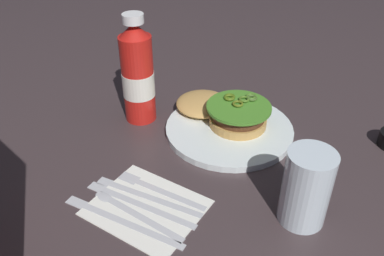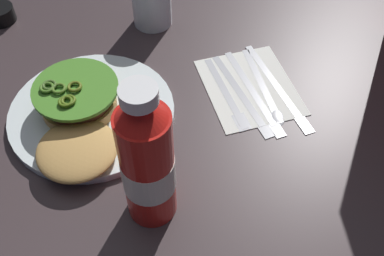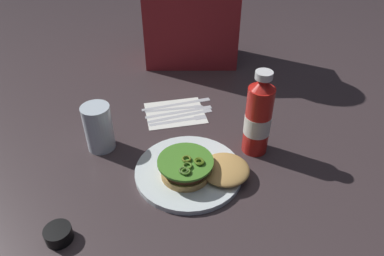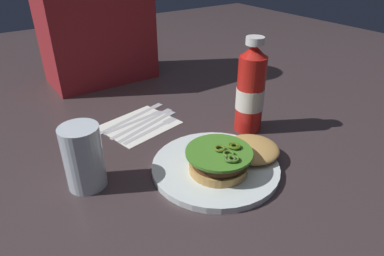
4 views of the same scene
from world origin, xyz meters
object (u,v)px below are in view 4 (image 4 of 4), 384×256
Objects in this scene: spoon_utensil at (143,117)px; butter_knife at (136,115)px; burger_sandwich at (232,156)px; fork_utensil at (156,127)px; napkin at (139,125)px; steak_knife at (147,120)px; ketchup_bottle at (250,91)px; water_glass at (83,157)px; dinner_plate at (215,167)px; table_knife at (152,123)px.

spoon_utensil is 0.03m from butter_knife.
burger_sandwich reaches higher than fork_utensil.
napkin is 0.03m from steak_knife.
steak_knife reaches higher than napkin.
butter_knife is at bearing 100.76° from steak_knife.
butter_knife is (0.02, 0.05, 0.00)m from napkin.
ketchup_bottle is at bearing -38.17° from napkin.
water_glass reaches higher than napkin.
steak_knife and butter_knife have the same top height.
water_glass is 0.26m from napkin.
ketchup_bottle reaches higher than spoon_utensil.
butter_knife is (0.21, 0.21, -0.06)m from water_glass.
ketchup_bottle is at bearing -47.89° from butter_knife.
dinner_plate is 1.28× the size of steak_knife.
napkin is 0.04m from spoon_utensil.
water_glass is 0.26m from fork_utensil.
table_knife is at bearing -79.53° from butter_knife.
fork_utensil is at bearing 94.04° from dinner_plate.
burger_sandwich is at bearing -79.71° from fork_utensil.
ketchup_bottle is 0.27m from table_knife.
napkin is at bearing -132.60° from spoon_utensil.
water_glass reaches higher than burger_sandwich.
table_knife is (-0.19, 0.16, -0.10)m from ketchup_bottle.
ketchup_bottle is at bearing -34.78° from fork_utensil.
fork_utensil and butter_knife have the same top height.
spoon_utensil is at bearing 98.63° from burger_sandwich.
steak_knife is 0.95× the size of butter_knife.
water_glass is at bearing -151.28° from fork_utensil.
ketchup_bottle reaches higher than napkin.
burger_sandwich is at bearing -81.37° from spoon_utensil.
ketchup_bottle is (0.15, 0.11, 0.07)m from burger_sandwich.
dinner_plate is 0.04m from burger_sandwich.
steak_knife is at bearing 91.42° from fork_utensil.
water_glass is at bearing -142.75° from steak_knife.
steak_knife is 1.12× the size of spoon_utensil.
ketchup_bottle reaches higher than table_knife.
fork_utensil is at bearing -55.34° from napkin.
ketchup_bottle is 1.35× the size of fork_utensil.
water_glass is 0.70× the size of spoon_utensil.
water_glass reaches higher than steak_knife.
burger_sandwich is at bearing -31.15° from dinner_plate.
water_glass is at bearing 155.16° from burger_sandwich.
steak_knife is 0.04m from butter_knife.
napkin is 0.05m from butter_knife.
water_glass is (-0.26, 0.12, 0.03)m from burger_sandwich.
ketchup_bottle is at bearing -45.50° from spoon_utensil.
water_glass reaches higher than dinner_plate.
steak_knife is at bearing 137.14° from ketchup_bottle.
spoon_utensil is at bearing 92.28° from fork_utensil.
ketchup_bottle is at bearing 27.67° from dinner_plate.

